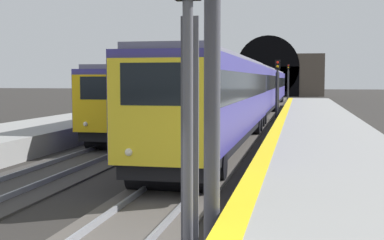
{
  "coord_description": "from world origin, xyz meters",
  "views": [
    {
      "loc": [
        -6.98,
        -3.42,
        3.14
      ],
      "look_at": [
        10.15,
        0.13,
        1.76
      ],
      "focal_mm": 48.62,
      "sensor_mm": 36.0,
      "label": 1
    }
  ],
  "objects": [
    {
      "name": "tunnel_portal",
      "position": [
        89.99,
        2.31,
        3.92
      ],
      "size": [
        2.36,
        20.22,
        11.32
      ],
      "color": "#51473D",
      "rests_on": "ground_plane"
    },
    {
      "name": "railway_signal_near",
      "position": [
        0.76,
        -1.75,
        3.24
      ],
      "size": [
        0.39,
        0.38,
        5.37
      ],
      "rotation": [
        0.0,
        0.0,
        3.14
      ],
      "color": "#4C4C54",
      "rests_on": "ground_plane"
    },
    {
      "name": "train_adjacent_platform",
      "position": [
        32.29,
        4.62,
        2.17
      ],
      "size": [
        38.43,
        3.06,
        4.66
      ],
      "rotation": [
        0.0,
        0.0,
        3.15
      ],
      "color": "navy",
      "rests_on": "ground_plane"
    },
    {
      "name": "train_main_approaching",
      "position": [
        35.8,
        0.0,
        2.36
      ],
      "size": [
        60.76,
        2.82,
        4.1
      ],
      "rotation": [
        0.0,
        0.0,
        3.14
      ],
      "color": "navy",
      "rests_on": "ground_plane"
    },
    {
      "name": "railway_signal_mid",
      "position": [
        33.19,
        -1.75,
        2.73
      ],
      "size": [
        0.39,
        0.38,
        4.61
      ],
      "rotation": [
        0.0,
        0.0,
        3.14
      ],
      "color": "#38383D",
      "rests_on": "ground_plane"
    },
    {
      "name": "railway_signal_far",
      "position": [
        71.6,
        -1.75,
        3.14
      ],
      "size": [
        0.39,
        0.38,
        5.37
      ],
      "rotation": [
        0.0,
        0.0,
        3.14
      ],
      "color": "#38383D",
      "rests_on": "ground_plane"
    }
  ]
}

